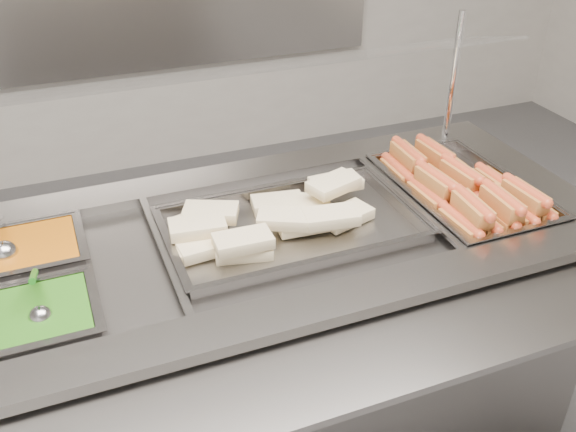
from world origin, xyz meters
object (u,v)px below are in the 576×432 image
object	(u,v)px
pan_wraps	(291,230)
serving_spoon	(40,310)
ladle	(4,251)
sneeze_guard	(241,74)
steam_counter	(273,348)
pan_hotdogs	(460,198)

from	to	relation	value
pan_wraps	serving_spoon	size ratio (longest dim) A/B	3.72
ladle	serving_spoon	size ratio (longest dim) A/B	1.08
ladle	sneeze_guard	bearing A→B (deg)	7.57
sneeze_guard	steam_counter	bearing A→B (deg)	-89.75
sneeze_guard	pan_hotdogs	xyz separation A→B (m)	(0.60, -0.21, -0.39)
sneeze_guard	serving_spoon	distance (m)	0.76
steam_counter	sneeze_guard	bearing A→B (deg)	90.25
serving_spoon	pan_wraps	bearing A→B (deg)	12.76
pan_hotdogs	sneeze_guard	bearing A→B (deg)	160.97
steam_counter	ladle	size ratio (longest dim) A/B	9.51
pan_wraps	sneeze_guard	bearing A→B (deg)	105.59
steam_counter	sneeze_guard	world-z (taller)	sneeze_guard
pan_hotdogs	pan_wraps	world-z (taller)	same
pan_wraps	serving_spoon	distance (m)	0.66
steam_counter	serving_spoon	distance (m)	0.75
steam_counter	sneeze_guard	xyz separation A→B (m)	(-0.00, 0.21, 0.78)
pan_hotdogs	pan_wraps	bearing A→B (deg)	-179.75
steam_counter	serving_spoon	xyz separation A→B (m)	(-0.59, -0.15, 0.44)
serving_spoon	ladle	bearing A→B (deg)	104.26
pan_hotdogs	pan_wraps	xyz separation A→B (m)	(-0.54, -0.00, 0.01)
pan_hotdogs	pan_wraps	size ratio (longest dim) A/B	0.81
pan_wraps	ladle	bearing A→B (deg)	170.30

